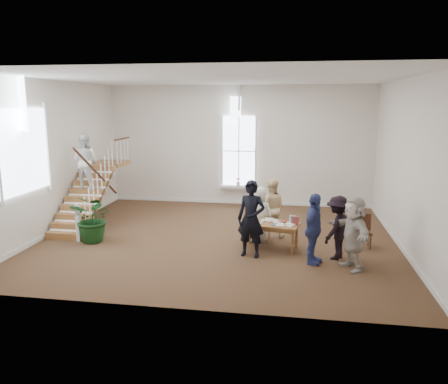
% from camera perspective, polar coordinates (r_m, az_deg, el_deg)
% --- Properties ---
extents(ground, '(10.00, 10.00, 0.00)m').
position_cam_1_polar(ground, '(12.72, -0.64, -6.01)').
color(ground, '#462A1B').
rests_on(ground, ground).
extents(room_shell, '(10.49, 10.00, 10.00)m').
position_cam_1_polar(room_shell, '(16.83, 1.89, -0.24)').
color(room_shell, silver).
rests_on(room_shell, ground).
extents(staircase, '(1.10, 4.10, 2.92)m').
position_cam_1_polar(staircase, '(14.40, -17.43, 2.16)').
color(staircase, brown).
rests_on(staircase, ground).
extents(library_table, '(1.63, 1.03, 0.77)m').
position_cam_1_polar(library_table, '(11.70, 6.13, -4.45)').
color(library_table, brown).
rests_on(library_table, ground).
extents(police_officer, '(0.80, 0.62, 1.96)m').
position_cam_1_polar(police_officer, '(11.01, 3.57, -3.52)').
color(police_officer, black).
rests_on(police_officer, ground).
extents(elderly_woman, '(0.85, 0.64, 1.57)m').
position_cam_1_polar(elderly_woman, '(12.25, 4.60, -2.91)').
color(elderly_woman, silver).
rests_on(elderly_woman, ground).
extents(person_yellow, '(0.88, 0.71, 1.72)m').
position_cam_1_polar(person_yellow, '(12.70, 6.13, -2.08)').
color(person_yellow, beige).
rests_on(person_yellow, ground).
extents(woman_cluster_a, '(0.73, 1.10, 1.74)m').
position_cam_1_polar(woman_cluster_a, '(10.73, 11.61, -4.76)').
color(woman_cluster_a, navy).
rests_on(woman_cluster_a, ground).
extents(woman_cluster_b, '(1.04, 1.20, 1.61)m').
position_cam_1_polar(woman_cluster_b, '(11.22, 14.58, -4.53)').
color(woman_cluster_b, black).
rests_on(woman_cluster_b, ground).
extents(woman_cluster_c, '(1.09, 1.69, 1.75)m').
position_cam_1_polar(woman_cluster_c, '(10.62, 16.53, -5.16)').
color(woman_cluster_c, beige).
rests_on(woman_cluster_c, ground).
extents(floor_plant, '(1.39, 1.26, 1.35)m').
position_cam_1_polar(floor_plant, '(12.73, -16.65, -3.33)').
color(floor_plant, '#113613').
rests_on(floor_plant, ground).
extents(side_chair, '(0.40, 0.40, 0.91)m').
position_cam_1_polar(side_chair, '(12.44, 17.78, -4.59)').
color(side_chair, '#34190E').
rests_on(side_chair, ground).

